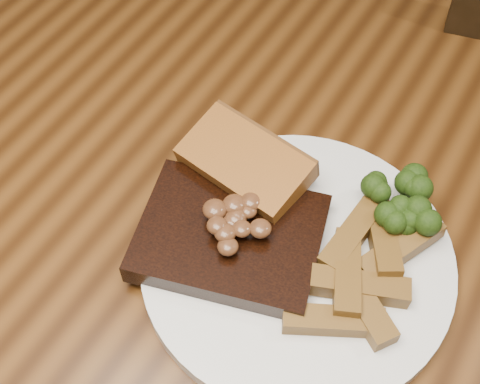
{
  "coord_description": "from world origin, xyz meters",
  "views": [
    {
      "loc": [
        0.19,
        -0.3,
        1.31
      ],
      "look_at": [
        -0.0,
        0.02,
        0.78
      ],
      "focal_mm": 50.0,
      "sensor_mm": 36.0,
      "label": 1
    }
  ],
  "objects_px": {
    "plate": "(297,261)",
    "steak": "(230,238)",
    "garlic_bread": "(245,176)",
    "potato_wedges": "(371,278)",
    "dining_table": "(234,270)"
  },
  "relations": [
    {
      "from": "dining_table",
      "to": "garlic_bread",
      "type": "relative_size",
      "value": 12.9
    },
    {
      "from": "garlic_bread",
      "to": "plate",
      "type": "bearing_deg",
      "value": -20.6
    },
    {
      "from": "steak",
      "to": "garlic_bread",
      "type": "bearing_deg",
      "value": 94.02
    },
    {
      "from": "garlic_bread",
      "to": "potato_wedges",
      "type": "distance_m",
      "value": 0.16
    },
    {
      "from": "potato_wedges",
      "to": "plate",
      "type": "bearing_deg",
      "value": -172.62
    },
    {
      "from": "plate",
      "to": "potato_wedges",
      "type": "relative_size",
      "value": 2.57
    },
    {
      "from": "garlic_bread",
      "to": "steak",
      "type": "bearing_deg",
      "value": -61.78
    },
    {
      "from": "plate",
      "to": "garlic_bread",
      "type": "xyz_separation_m",
      "value": [
        -0.09,
        0.05,
        0.02
      ]
    },
    {
      "from": "garlic_bread",
      "to": "dining_table",
      "type": "bearing_deg",
      "value": -65.27
    },
    {
      "from": "plate",
      "to": "steak",
      "type": "bearing_deg",
      "value": -162.03
    },
    {
      "from": "plate",
      "to": "garlic_bread",
      "type": "distance_m",
      "value": 0.1
    },
    {
      "from": "steak",
      "to": "potato_wedges",
      "type": "xyz_separation_m",
      "value": [
        0.13,
        0.03,
        -0.0
      ]
    },
    {
      "from": "dining_table",
      "to": "potato_wedges",
      "type": "distance_m",
      "value": 0.18
    },
    {
      "from": "garlic_bread",
      "to": "potato_wedges",
      "type": "relative_size",
      "value": 1.08
    },
    {
      "from": "steak",
      "to": "potato_wedges",
      "type": "bearing_deg",
      "value": -2.95
    }
  ]
}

